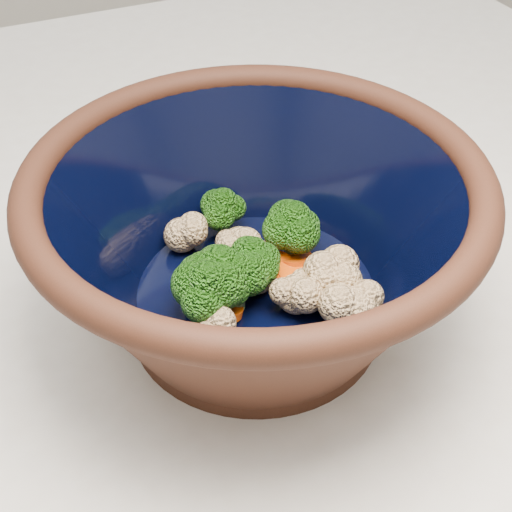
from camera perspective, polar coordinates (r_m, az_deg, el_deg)
mixing_bowl at (r=0.49m, az=0.00°, el=1.17°), size 0.38×0.38×0.14m
vegetable_pile at (r=0.50m, az=-0.83°, el=-0.89°), size 0.13×0.17×0.06m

